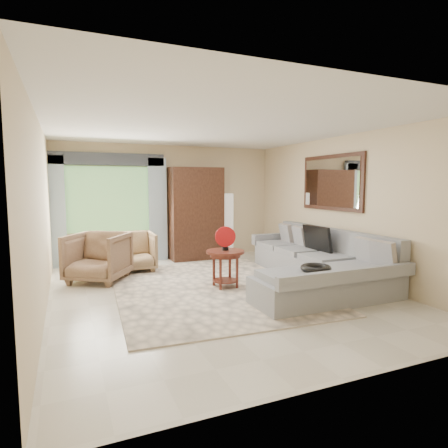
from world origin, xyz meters
name	(u,v)px	position (x,y,z in m)	size (l,w,h in m)	color
ground	(218,292)	(0.00, 0.00, 0.00)	(6.00, 6.00, 0.00)	silver
area_rug	(210,288)	(-0.06, 0.24, 0.01)	(3.00, 4.00, 0.02)	beige
sectional_sofa	(317,267)	(1.78, -0.18, 0.28)	(2.30, 3.46, 0.90)	gray
tv_screen	(317,239)	(2.05, 0.19, 0.72)	(0.06, 0.74, 0.48)	black
garden_hose	(316,268)	(1.00, -1.19, 0.55)	(0.43, 0.43, 0.09)	black
coffee_table	(225,268)	(0.20, 0.17, 0.33)	(0.63, 0.63, 0.63)	#4B1B14
red_disc	(225,237)	(0.20, 0.17, 0.86)	(0.34, 0.34, 0.03)	#B61214
armchair_left	(98,257)	(-1.71, 1.44, 0.43)	(0.93, 0.96, 0.87)	#836647
armchair_right	(133,252)	(-1.00, 2.02, 0.39)	(0.83, 0.85, 0.77)	#997553
potted_plant	(76,256)	(-2.04, 2.60, 0.27)	(0.48, 0.41, 0.53)	#999999
armoire	(196,214)	(0.55, 2.72, 1.05)	(1.20, 0.55, 2.10)	black
floor_lamp	(227,225)	(1.35, 2.78, 0.75)	(0.24, 0.24, 1.50)	silver
window	(108,199)	(-1.35, 2.97, 1.40)	(1.80, 0.04, 1.40)	#669E59
curtain_left	(55,212)	(-2.40, 2.88, 1.15)	(0.40, 0.08, 2.30)	#9EB7CC
curtain_right	(158,210)	(-0.30, 2.88, 1.15)	(0.40, 0.08, 2.30)	#9EB7CC
valance	(107,159)	(-1.35, 2.90, 2.25)	(2.40, 0.12, 0.26)	#1E232D
wall_mirror	(331,183)	(2.46, 0.35, 1.75)	(0.05, 1.70, 1.05)	black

